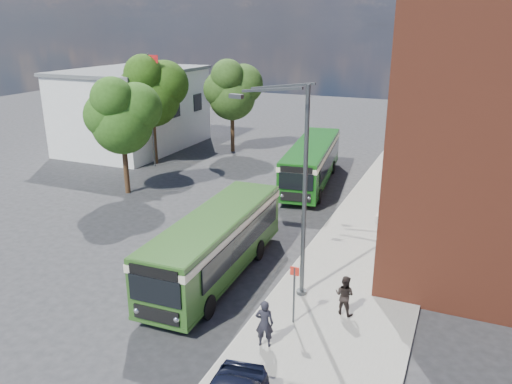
% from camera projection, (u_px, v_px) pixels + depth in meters
% --- Properties ---
extents(ground, '(120.00, 120.00, 0.00)m').
position_uv_depth(ground, '(216.00, 256.00, 25.15)').
color(ground, '#28282B').
rests_on(ground, ground).
extents(pavement, '(6.00, 48.00, 0.15)m').
position_uv_depth(pavement, '(384.00, 221.00, 29.45)').
color(pavement, gray).
rests_on(pavement, ground).
extents(kerb_line, '(0.12, 48.00, 0.01)m').
position_uv_depth(kerb_line, '(334.00, 215.00, 30.62)').
color(kerb_line, beige).
rests_on(kerb_line, ground).
extents(white_building, '(9.40, 13.40, 7.30)m').
position_uv_depth(white_building, '(134.00, 109.00, 46.42)').
color(white_building, white).
rests_on(white_building, ground).
extents(flagpole, '(0.95, 0.10, 9.00)m').
position_uv_depth(flagpole, '(152.00, 106.00, 39.57)').
color(flagpole, '#3E4144').
rests_on(flagpole, ground).
extents(street_lamp, '(2.96, 2.38, 9.00)m').
position_uv_depth(street_lamp, '(296.00, 190.00, 20.06)').
color(street_lamp, '#3E4144').
rests_on(street_lamp, ground).
extents(bus_stop_sign, '(0.35, 0.08, 2.52)m').
position_uv_depth(bus_stop_sign, '(294.00, 291.00, 18.91)').
color(bus_stop_sign, '#3E4144').
rests_on(bus_stop_sign, ground).
extents(bus_front, '(2.97, 10.53, 3.02)m').
position_uv_depth(bus_front, '(216.00, 240.00, 22.63)').
color(bus_front, '#2A531D').
rests_on(bus_front, ground).
extents(bus_rear, '(4.16, 12.21, 3.02)m').
position_uv_depth(bus_rear, '(312.00, 160.00, 36.09)').
color(bus_rear, '#145013').
rests_on(bus_rear, ground).
extents(pedestrian_a, '(0.75, 0.60, 1.81)m').
position_uv_depth(pedestrian_a, '(264.00, 323.00, 17.66)').
color(pedestrian_a, black).
rests_on(pedestrian_a, pavement).
extents(pedestrian_b, '(0.91, 0.77, 1.65)m').
position_uv_depth(pedestrian_b, '(345.00, 295.00, 19.67)').
color(pedestrian_b, black).
rests_on(pedestrian_b, pavement).
extents(tree_left, '(4.74, 4.51, 8.01)m').
position_uv_depth(tree_left, '(122.00, 115.00, 32.93)').
color(tree_left, '#392414').
rests_on(tree_left, ground).
extents(tree_mid, '(5.32, 5.05, 8.98)m').
position_uv_depth(tree_mid, '(152.00, 90.00, 40.08)').
color(tree_mid, '#392414').
rests_on(tree_mid, ground).
extents(tree_right, '(4.94, 4.70, 8.34)m').
position_uv_depth(tree_right, '(232.00, 89.00, 44.20)').
color(tree_right, '#392414').
rests_on(tree_right, ground).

